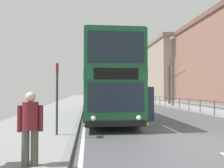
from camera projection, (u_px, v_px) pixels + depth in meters
name	position (u px, v px, depth m)	size (l,w,h in m)	color
ground	(179.00, 142.00, 7.34)	(15.80, 140.00, 0.20)	#4E4E53
double_decker_bus_main	(107.00, 82.00, 14.43)	(3.30, 11.54, 4.46)	#19512D
pedestrian_railing_far_kerb	(172.00, 100.00, 21.60)	(0.05, 29.34, 0.95)	#2D3338
pedestrian_companion	(30.00, 124.00, 4.77)	(0.55, 0.37, 1.60)	#4C473D
bus_stop_sign_near	(57.00, 91.00, 8.10)	(0.08, 0.44, 2.65)	#2D2D33
street_lamp_far_side	(173.00, 66.00, 23.63)	(0.28, 0.60, 7.43)	#38383D
bare_tree_far_00	(170.00, 83.00, 26.93)	(2.08, 2.36, 5.56)	#4C3D2D
background_building_01	(177.00, 71.00, 48.73)	(12.71, 17.66, 12.34)	gray
background_building_02	(223.00, 62.00, 34.06)	(10.75, 18.30, 12.39)	#936656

